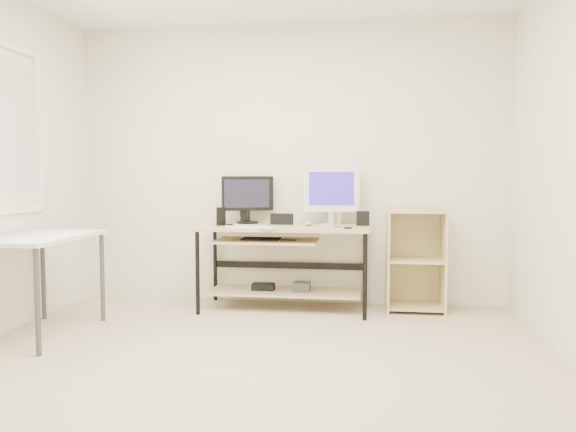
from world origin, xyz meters
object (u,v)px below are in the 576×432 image
(desk, at_px, (282,249))
(black_monitor, at_px, (247,196))
(white_imac, at_px, (331,190))
(side_table, at_px, (39,246))
(shelf_unit, at_px, (415,259))
(audio_controller, at_px, (221,216))

(desk, xyz_separation_m, black_monitor, (-0.35, 0.19, 0.46))
(desk, distance_m, white_imac, 0.70)
(desk, xyz_separation_m, side_table, (-1.65, -1.06, 0.13))
(desk, bearing_deg, black_monitor, 151.50)
(side_table, bearing_deg, white_imac, 30.80)
(shelf_unit, relative_size, white_imac, 1.67)
(side_table, bearing_deg, black_monitor, 43.67)
(desk, relative_size, white_imac, 2.79)
(shelf_unit, bearing_deg, white_imac, 178.35)
(side_table, height_order, white_imac, white_imac)
(side_table, xyz_separation_m, audio_controller, (1.12, 1.00, 0.16))
(black_monitor, bearing_deg, desk, -49.72)
(black_monitor, height_order, audio_controller, black_monitor)
(black_monitor, bearing_deg, side_table, -157.55)
(side_table, bearing_deg, desk, 32.65)
(desk, bearing_deg, side_table, -147.35)
(shelf_unit, distance_m, black_monitor, 1.62)
(desk, relative_size, audio_controller, 9.17)
(shelf_unit, bearing_deg, audio_controller, -172.53)
(side_table, distance_m, audio_controller, 1.51)
(side_table, relative_size, shelf_unit, 1.11)
(audio_controller, bearing_deg, side_table, -159.90)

